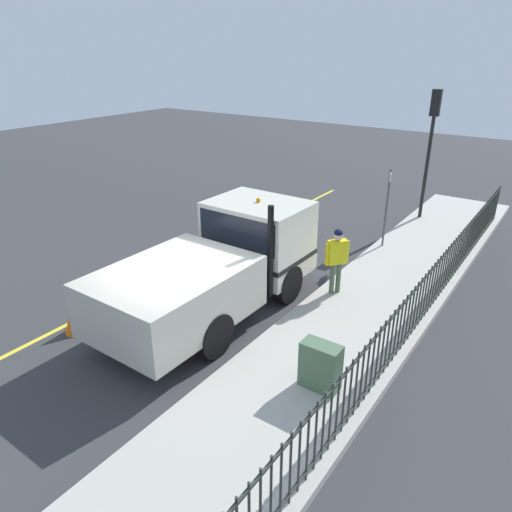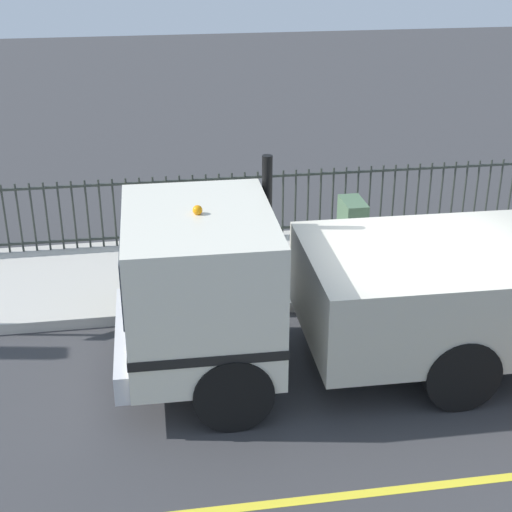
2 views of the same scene
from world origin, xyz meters
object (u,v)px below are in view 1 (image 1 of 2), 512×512
(work_truck, at_px, (224,260))
(street_sign, at_px, (387,199))
(utility_cabinet, at_px, (320,366))
(traffic_light_near, at_px, (432,129))
(worker_standing, at_px, (337,254))
(traffic_cone, at_px, (74,319))

(work_truck, relative_size, street_sign, 2.46)
(utility_cabinet, bearing_deg, traffic_light_near, 97.96)
(worker_standing, bearing_deg, traffic_cone, -2.99)
(work_truck, xyz_separation_m, worker_standing, (1.98, 1.89, -0.05))
(traffic_light_near, relative_size, traffic_cone, 6.61)
(traffic_cone, bearing_deg, traffic_light_near, 71.27)
(worker_standing, xyz_separation_m, traffic_light_near, (-0.06, 7.01, 2.05))
(utility_cabinet, bearing_deg, street_sign, 102.40)
(traffic_light_near, distance_m, street_sign, 3.74)
(work_truck, height_order, street_sign, work_truck)
(work_truck, xyz_separation_m, utility_cabinet, (3.38, -1.57, -0.63))
(traffic_light_near, relative_size, utility_cabinet, 4.84)
(traffic_cone, bearing_deg, work_truck, 53.76)
(worker_standing, distance_m, traffic_cone, 6.23)
(work_truck, relative_size, utility_cabinet, 6.52)
(traffic_light_near, relative_size, street_sign, 1.83)
(work_truck, xyz_separation_m, traffic_light_near, (1.92, 8.90, 2.00))
(worker_standing, relative_size, utility_cabinet, 1.87)
(traffic_light_near, height_order, traffic_cone, traffic_light_near)
(work_truck, distance_m, traffic_cone, 3.58)
(utility_cabinet, xyz_separation_m, street_sign, (-1.56, 7.08, 1.04))
(worker_standing, distance_m, utility_cabinet, 3.78)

